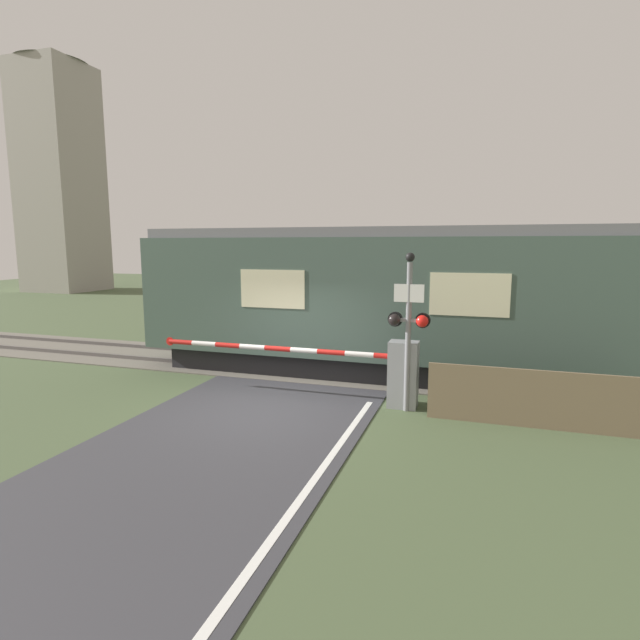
% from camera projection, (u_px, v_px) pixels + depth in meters
% --- Properties ---
extents(ground_plane, '(80.00, 80.00, 0.00)m').
position_uv_depth(ground_plane, '(266.00, 408.00, 10.35)').
color(ground_plane, '#475638').
extents(track_bed, '(36.00, 3.20, 0.13)m').
position_uv_depth(track_bed, '(319.00, 368.00, 13.67)').
color(track_bed, '#666056').
rests_on(track_bed, ground_plane).
extents(train, '(16.85, 2.86, 3.78)m').
position_uv_depth(train, '(470.00, 304.00, 12.20)').
color(train, black).
rests_on(train, ground_plane).
extents(crossing_barrier, '(6.01, 0.44, 1.39)m').
position_uv_depth(crossing_barrier, '(382.00, 370.00, 10.47)').
color(crossing_barrier, gray).
rests_on(crossing_barrier, ground_plane).
extents(signal_post, '(0.85, 0.26, 3.21)m').
position_uv_depth(signal_post, '(408.00, 322.00, 9.93)').
color(signal_post, gray).
rests_on(signal_post, ground_plane).
extents(distant_building, '(4.92, 4.92, 16.76)m').
position_uv_depth(distant_building, '(60.00, 174.00, 35.98)').
color(distant_building, '#9E998E').
rests_on(distant_building, ground_plane).
extents(roadside_fence, '(4.10, 0.06, 1.10)m').
position_uv_depth(roadside_fence, '(542.00, 400.00, 9.13)').
color(roadside_fence, '#726047').
rests_on(roadside_fence, ground_plane).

